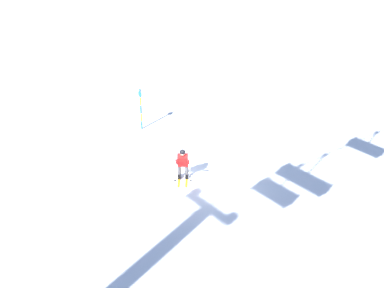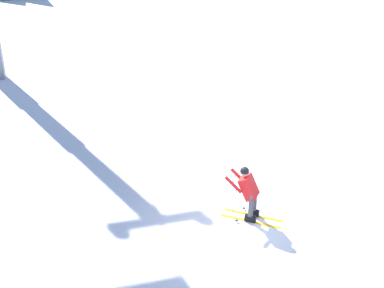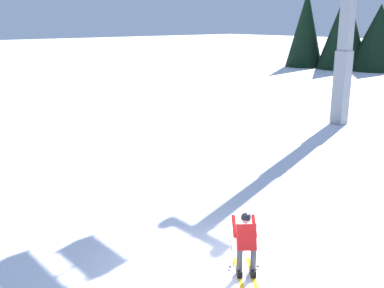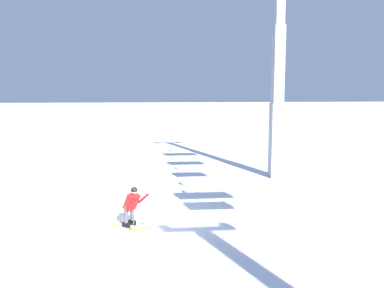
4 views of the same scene
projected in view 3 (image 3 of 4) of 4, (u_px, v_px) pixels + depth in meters
name	position (u px, v px, depth m)	size (l,w,h in m)	color
ground_plane	(219.00, 273.00, 10.40)	(260.00, 260.00, 0.00)	white
skier_carving_main	(246.00, 240.00, 10.23)	(1.35, 1.50, 1.53)	yellow
lift_tower_far	(347.00, 27.00, 23.98)	(0.70, 2.55, 12.48)	gray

